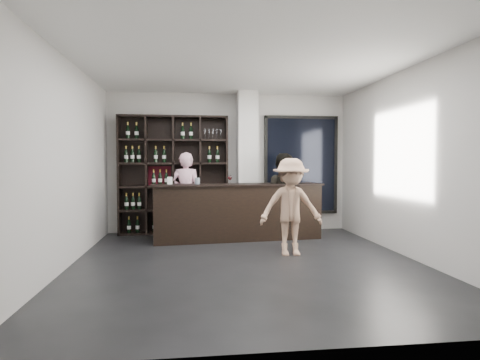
{
  "coord_description": "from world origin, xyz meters",
  "views": [
    {
      "loc": [
        -0.8,
        -5.7,
        1.45
      ],
      "look_at": [
        0.03,
        1.1,
        1.15
      ],
      "focal_mm": 30.0,
      "sensor_mm": 36.0,
      "label": 1
    }
  ],
  "objects": [
    {
      "name": "tasting_counter",
      "position": [
        0.07,
        1.75,
        0.53
      ],
      "size": [
        3.2,
        0.66,
        1.05
      ],
      "rotation": [
        0.0,
        0.0,
        0.1
      ],
      "color": "black",
      "rests_on": "floor"
    },
    {
      "name": "customer",
      "position": [
        0.75,
        0.4,
        0.76
      ],
      "size": [
        1.0,
        0.6,
        1.52
      ],
      "primitive_type": "imported",
      "rotation": [
        0.0,
        0.0,
        -0.04
      ],
      "color": "tan",
      "rests_on": "floor"
    },
    {
      "name": "floor",
      "position": [
        0.0,
        0.0,
        -0.01
      ],
      "size": [
        5.0,
        5.5,
        0.01
      ],
      "primitive_type": "cube",
      "color": "black",
      "rests_on": "ground"
    },
    {
      "name": "card_stand",
      "position": [
        -1.19,
        1.73,
        1.12
      ],
      "size": [
        0.1,
        0.06,
        0.14
      ],
      "primitive_type": "cube",
      "rotation": [
        0.0,
        0.0,
        0.12
      ],
      "color": "white",
      "rests_on": "tasting_counter"
    },
    {
      "name": "wine_glass",
      "position": [
        -0.09,
        1.64,
        1.15
      ],
      "size": [
        0.1,
        0.1,
        0.19
      ],
      "primitive_type": null,
      "rotation": [
        0.0,
        0.0,
        -0.21
      ],
      "color": "white",
      "rests_on": "tasting_counter"
    },
    {
      "name": "spit_cup",
      "position": [
        -0.68,
        1.69,
        1.11
      ],
      "size": [
        0.12,
        0.12,
        0.12
      ],
      "primitive_type": "cylinder",
      "rotation": [
        0.0,
        0.0,
        0.39
      ],
      "color": "silver",
      "rests_on": "tasting_counter"
    },
    {
      "name": "taster_pink",
      "position": [
        -0.9,
        2.4,
        0.83
      ],
      "size": [
        0.66,
        0.48,
        1.66
      ],
      "primitive_type": "imported",
      "rotation": [
        0.0,
        0.0,
        2.99
      ],
      "color": "#FFC0D4",
      "rests_on": "floor"
    },
    {
      "name": "napkin_stack",
      "position": [
        0.99,
        1.88,
        1.06
      ],
      "size": [
        0.14,
        0.14,
        0.02
      ],
      "primitive_type": "cube",
      "rotation": [
        0.0,
        0.0,
        -0.34
      ],
      "color": "white",
      "rests_on": "tasting_counter"
    },
    {
      "name": "structural_column",
      "position": [
        0.35,
        2.47,
        1.45
      ],
      "size": [
        0.4,
        0.4,
        2.9
      ],
      "primitive_type": "cube",
      "color": "silver",
      "rests_on": "floor"
    },
    {
      "name": "taster_black",
      "position": [
        0.95,
        1.9,
        0.82
      ],
      "size": [
        0.97,
        0.89,
        1.63
      ],
      "primitive_type": "imported",
      "rotation": [
        0.0,
        0.0,
        2.73
      ],
      "color": "black",
      "rests_on": "floor"
    },
    {
      "name": "wine_shelf",
      "position": [
        -1.15,
        2.57,
        1.2
      ],
      "size": [
        2.2,
        0.35,
        2.4
      ],
      "primitive_type": null,
      "color": "black",
      "rests_on": "floor"
    },
    {
      "name": "glass_panel",
      "position": [
        1.55,
        2.69,
        1.4
      ],
      "size": [
        1.6,
        0.08,
        2.1
      ],
      "color": "black",
      "rests_on": "floor"
    }
  ]
}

